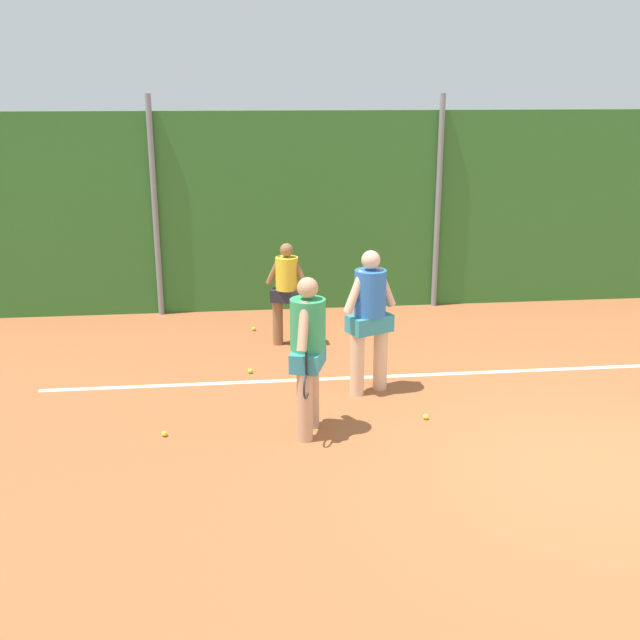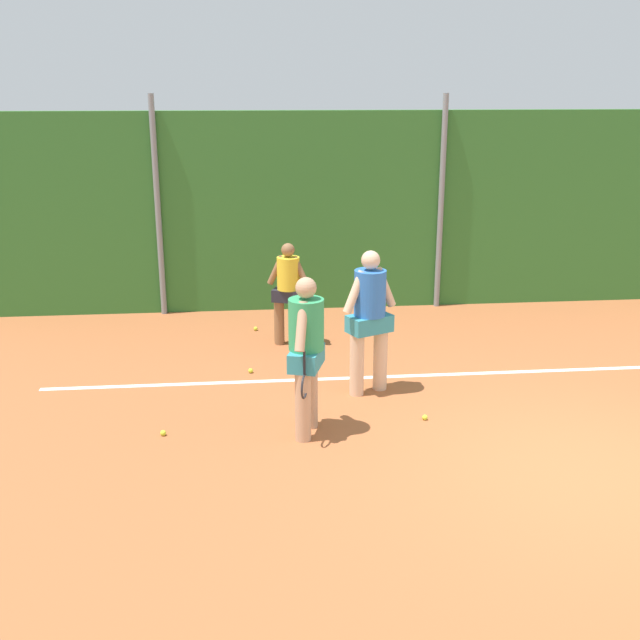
{
  "view_description": "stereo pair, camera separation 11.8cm",
  "coord_description": "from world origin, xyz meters",
  "px_view_note": "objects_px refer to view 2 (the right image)",
  "views": [
    {
      "loc": [
        -3.57,
        -6.84,
        3.87
      ],
      "look_at": [
        -2.51,
        2.63,
        0.92
      ],
      "focal_mm": 42.7,
      "sensor_mm": 36.0,
      "label": 1
    },
    {
      "loc": [
        -3.45,
        -6.86,
        3.87
      ],
      "look_at": [
        -2.51,
        2.63,
        0.92
      ],
      "focal_mm": 42.7,
      "sensor_mm": 36.0,
      "label": 2
    }
  ],
  "objects_px": {
    "player_midcourt": "(370,314)",
    "tennis_ball_2": "(251,371)",
    "player_backcourt_far": "(288,289)",
    "tennis_ball_6": "(256,329)",
    "player_foreground_near": "(306,348)",
    "tennis_ball_1": "(163,433)",
    "tennis_ball_5": "(425,417)",
    "tennis_ball_4": "(295,324)"
  },
  "relations": [
    {
      "from": "tennis_ball_2",
      "to": "tennis_ball_6",
      "type": "distance_m",
      "value": 1.93
    },
    {
      "from": "player_foreground_near",
      "to": "tennis_ball_2",
      "type": "relative_size",
      "value": 28.21
    },
    {
      "from": "tennis_ball_2",
      "to": "tennis_ball_4",
      "type": "relative_size",
      "value": 1.0
    },
    {
      "from": "player_backcourt_far",
      "to": "tennis_ball_4",
      "type": "height_order",
      "value": "player_backcourt_far"
    },
    {
      "from": "tennis_ball_4",
      "to": "player_backcourt_far",
      "type": "bearing_deg",
      "value": -99.59
    },
    {
      "from": "tennis_ball_2",
      "to": "tennis_ball_1",
      "type": "bearing_deg",
      "value": -118.34
    },
    {
      "from": "player_midcourt",
      "to": "tennis_ball_4",
      "type": "height_order",
      "value": "player_midcourt"
    },
    {
      "from": "tennis_ball_1",
      "to": "player_foreground_near",
      "type": "bearing_deg",
      "value": -3.13
    },
    {
      "from": "tennis_ball_1",
      "to": "tennis_ball_2",
      "type": "distance_m",
      "value": 2.17
    },
    {
      "from": "tennis_ball_2",
      "to": "tennis_ball_6",
      "type": "height_order",
      "value": "same"
    },
    {
      "from": "tennis_ball_4",
      "to": "tennis_ball_6",
      "type": "distance_m",
      "value": 0.69
    },
    {
      "from": "player_midcourt",
      "to": "tennis_ball_2",
      "type": "bearing_deg",
      "value": -53.52
    },
    {
      "from": "player_midcourt",
      "to": "tennis_ball_2",
      "type": "xyz_separation_m",
      "value": [
        -1.54,
        0.83,
        -1.03
      ]
    },
    {
      "from": "player_backcourt_far",
      "to": "tennis_ball_4",
      "type": "xyz_separation_m",
      "value": [
        0.16,
        0.95,
        -0.87
      ]
    },
    {
      "from": "player_midcourt",
      "to": "player_backcourt_far",
      "type": "bearing_deg",
      "value": -90.24
    },
    {
      "from": "player_foreground_near",
      "to": "player_backcourt_far",
      "type": "distance_m",
      "value": 3.17
    },
    {
      "from": "player_backcourt_far",
      "to": "tennis_ball_6",
      "type": "relative_size",
      "value": 24.34
    },
    {
      "from": "tennis_ball_1",
      "to": "tennis_ball_4",
      "type": "height_order",
      "value": "same"
    },
    {
      "from": "tennis_ball_1",
      "to": "tennis_ball_6",
      "type": "xyz_separation_m",
      "value": [
        1.13,
        3.84,
        0.0
      ]
    },
    {
      "from": "player_midcourt",
      "to": "tennis_ball_4",
      "type": "distance_m",
      "value": 3.21
    },
    {
      "from": "player_foreground_near",
      "to": "tennis_ball_5",
      "type": "xyz_separation_m",
      "value": [
        1.45,
        0.21,
        -1.01
      ]
    },
    {
      "from": "player_foreground_near",
      "to": "tennis_ball_6",
      "type": "bearing_deg",
      "value": -154.79
    },
    {
      "from": "player_backcourt_far",
      "to": "tennis_ball_1",
      "type": "bearing_deg",
      "value": 82.16
    },
    {
      "from": "player_backcourt_far",
      "to": "tennis_ball_1",
      "type": "relative_size",
      "value": 24.34
    },
    {
      "from": "player_backcourt_far",
      "to": "tennis_ball_6",
      "type": "xyz_separation_m",
      "value": [
        -0.51,
        0.77,
        -0.87
      ]
    },
    {
      "from": "player_midcourt",
      "to": "tennis_ball_6",
      "type": "distance_m",
      "value": 3.28
    },
    {
      "from": "player_foreground_near",
      "to": "player_midcourt",
      "type": "height_order",
      "value": "player_midcourt"
    },
    {
      "from": "tennis_ball_2",
      "to": "tennis_ball_5",
      "type": "distance_m",
      "value": 2.74
    },
    {
      "from": "player_foreground_near",
      "to": "player_backcourt_far",
      "type": "bearing_deg",
      "value": -162.1
    },
    {
      "from": "tennis_ball_2",
      "to": "tennis_ball_4",
      "type": "height_order",
      "value": "same"
    },
    {
      "from": "player_backcourt_far",
      "to": "tennis_ball_2",
      "type": "distance_m",
      "value": 1.58
    },
    {
      "from": "tennis_ball_1",
      "to": "tennis_ball_5",
      "type": "bearing_deg",
      "value": 2.27
    },
    {
      "from": "player_foreground_near",
      "to": "tennis_ball_4",
      "type": "bearing_deg",
      "value": -164.39
    },
    {
      "from": "player_midcourt",
      "to": "tennis_ball_6",
      "type": "xyz_separation_m",
      "value": [
        -1.43,
        2.76,
        -1.03
      ]
    },
    {
      "from": "player_foreground_near",
      "to": "player_midcourt",
      "type": "bearing_deg",
      "value": 159.72
    },
    {
      "from": "player_midcourt",
      "to": "player_backcourt_far",
      "type": "xyz_separation_m",
      "value": [
        -0.92,
        2.0,
        -0.16
      ]
    },
    {
      "from": "tennis_ball_1",
      "to": "player_backcourt_far",
      "type": "bearing_deg",
      "value": 61.89
    },
    {
      "from": "player_midcourt",
      "to": "tennis_ball_5",
      "type": "height_order",
      "value": "player_midcourt"
    },
    {
      "from": "tennis_ball_1",
      "to": "tennis_ball_2",
      "type": "height_order",
      "value": "same"
    },
    {
      "from": "player_backcourt_far",
      "to": "tennis_ball_5",
      "type": "distance_m",
      "value": 3.41
    },
    {
      "from": "player_midcourt",
      "to": "tennis_ball_1",
      "type": "bearing_deg",
      "value": -2.27
    },
    {
      "from": "tennis_ball_6",
      "to": "tennis_ball_1",
      "type": "bearing_deg",
      "value": -106.45
    }
  ]
}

